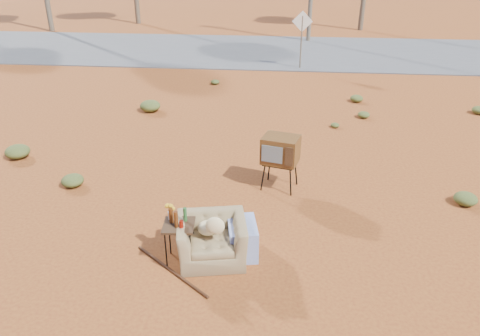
{
  "coord_description": "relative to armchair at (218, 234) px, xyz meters",
  "views": [
    {
      "loc": [
        0.94,
        -6.38,
        4.62
      ],
      "look_at": [
        0.18,
        1.34,
        0.8
      ],
      "focal_mm": 35.0,
      "sensor_mm": 36.0,
      "label": 1
    }
  ],
  "objects": [
    {
      "name": "rusty_bar",
      "position": [
        -0.67,
        -0.45,
        -0.41
      ],
      "size": [
        1.36,
        1.12,
        0.05
      ],
      "primitive_type": "cylinder",
      "rotation": [
        0.0,
        1.57,
        -0.69
      ],
      "color": "#4D2814",
      "rests_on": "ground"
    },
    {
      "name": "armchair",
      "position": [
        0.0,
        0.0,
        0.0
      ],
      "size": [
        1.34,
        1.02,
        0.93
      ],
      "rotation": [
        0.0,
        0.0,
        0.19
      ],
      "color": "olive",
      "rests_on": "ground"
    },
    {
      "name": "ground",
      "position": [
        0.01,
        0.31,
        -0.43
      ],
      "size": [
        140.0,
        140.0,
        0.0
      ],
      "primitive_type": "plane",
      "color": "#94501D",
      "rests_on": "ground"
    },
    {
      "name": "highway",
      "position": [
        0.01,
        15.31,
        -0.41
      ],
      "size": [
        140.0,
        7.0,
        0.04
      ],
      "primitive_type": "cube",
      "color": "#565659",
      "rests_on": "ground"
    },
    {
      "name": "side_table",
      "position": [
        -0.61,
        -0.14,
        0.27
      ],
      "size": [
        0.51,
        0.51,
        0.97
      ],
      "rotation": [
        0.0,
        0.0,
        0.08
      ],
      "color": "#352013",
      "rests_on": "ground"
    },
    {
      "name": "scrub_patch",
      "position": [
        -0.81,
        4.72,
        -0.29
      ],
      "size": [
        17.49,
        8.07,
        0.33
      ],
      "color": "#505826",
      "rests_on": "ground"
    },
    {
      "name": "tv_unit",
      "position": [
        0.93,
        2.44,
        0.4
      ],
      "size": [
        0.81,
        0.71,
        1.12
      ],
      "rotation": [
        0.0,
        0.0,
        -0.25
      ],
      "color": "black",
      "rests_on": "ground"
    },
    {
      "name": "road_sign",
      "position": [
        1.51,
        12.31,
        1.07
      ],
      "size": [
        0.78,
        0.06,
        2.19
      ],
      "color": "brown",
      "rests_on": "ground"
    }
  ]
}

